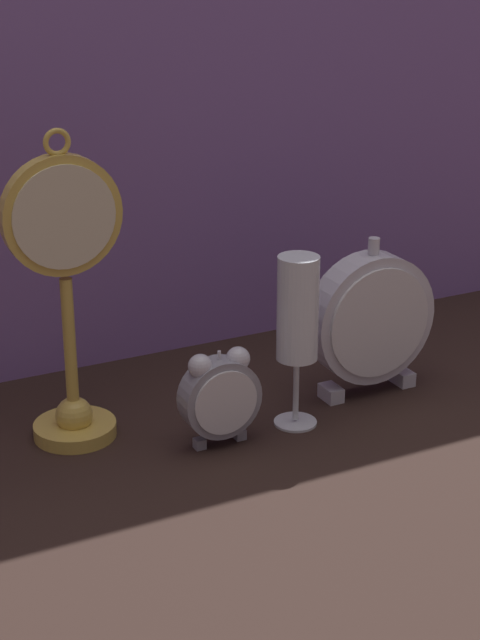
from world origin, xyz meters
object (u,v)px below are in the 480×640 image
Objects in this scene: pocket_watch_on_stand at (67,300)px; mantel_clock_silver at (371,319)px; alarm_clock_twin_bell at (220,393)px; champagne_flute at (297,319)px.

mantel_clock_silver is at bearing -8.14° from pocket_watch_on_stand.
pocket_watch_on_stand is 3.12× the size of alarm_clock_twin_bell.
pocket_watch_on_stand is at bearing 146.48° from alarm_clock_twin_bell.
champagne_flute is at bearing 3.35° from alarm_clock_twin_bell.
mantel_clock_silver reaches higher than alarm_clock_twin_bell.
pocket_watch_on_stand is at bearing 160.19° from champagne_flute.
mantel_clock_silver is at bearing 15.65° from champagne_flute.
mantel_clock_silver is at bearing 10.23° from alarm_clock_twin_bell.
alarm_clock_twin_bell is at bearing -33.52° from pocket_watch_on_stand.
alarm_clock_twin_bell is at bearing -176.65° from champagne_flute.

